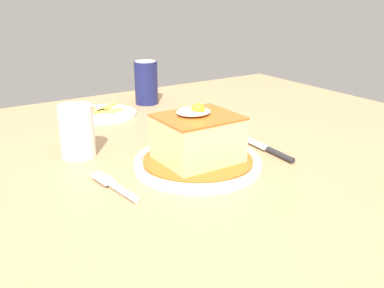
% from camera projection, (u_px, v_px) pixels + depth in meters
% --- Properties ---
extents(dining_table, '(1.35, 1.08, 0.76)m').
position_uv_depth(dining_table, '(189.00, 185.00, 0.96)').
color(dining_table, '#A87F56').
rests_on(dining_table, ground_plane).
extents(main_plate, '(0.24, 0.24, 0.02)m').
position_uv_depth(main_plate, '(198.00, 162.00, 0.82)').
color(main_plate, white).
rests_on(main_plate, dining_table).
extents(sandwich_meal, '(0.21, 0.21, 0.11)m').
position_uv_depth(sandwich_meal, '(198.00, 140.00, 0.80)').
color(sandwich_meal, '#B75B1E').
rests_on(sandwich_meal, main_plate).
extents(fork, '(0.03, 0.14, 0.01)m').
position_uv_depth(fork, '(117.00, 187.00, 0.72)').
color(fork, silver).
rests_on(fork, dining_table).
extents(knife, '(0.02, 0.17, 0.01)m').
position_uv_depth(knife, '(272.00, 151.00, 0.88)').
color(knife, '#262628').
rests_on(knife, dining_table).
extents(soda_can, '(0.07, 0.07, 0.12)m').
position_uv_depth(soda_can, '(146.00, 83.00, 1.25)').
color(soda_can, '#191E51').
rests_on(soda_can, dining_table).
extents(drinking_glass, '(0.07, 0.07, 0.10)m').
position_uv_depth(drinking_glass, '(77.00, 134.00, 0.86)').
color(drinking_glass, gold).
rests_on(drinking_glass, dining_table).
extents(side_plate_fries, '(0.17, 0.17, 0.02)m').
position_uv_depth(side_plate_fries, '(104.00, 114.00, 1.15)').
color(side_plate_fries, white).
rests_on(side_plate_fries, dining_table).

